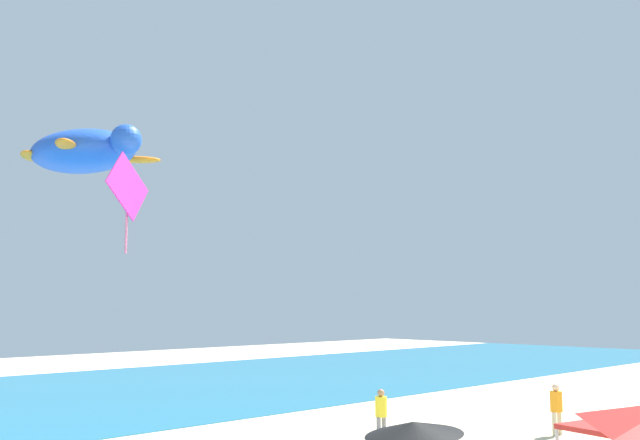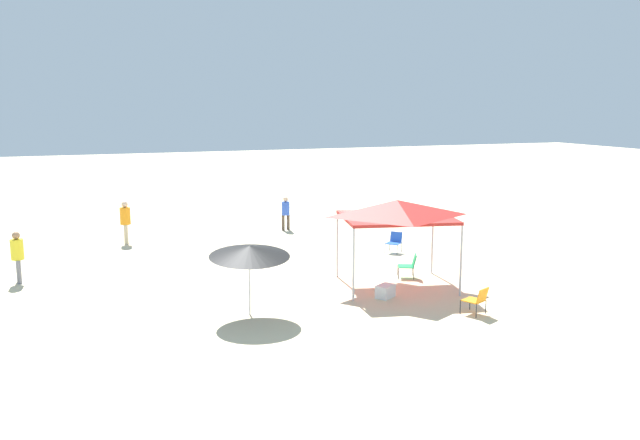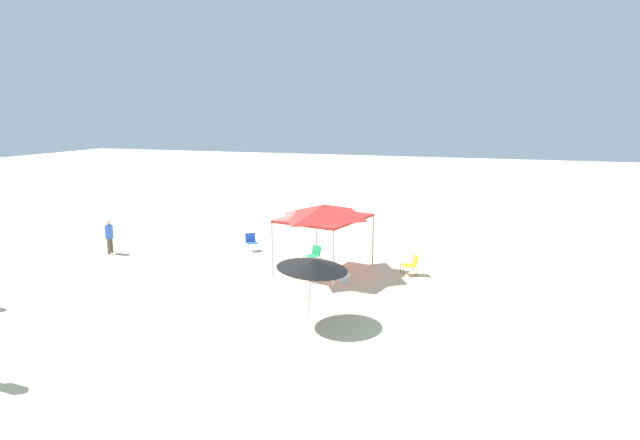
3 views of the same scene
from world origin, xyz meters
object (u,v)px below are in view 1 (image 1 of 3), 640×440
object	(u,v)px
kite_turtle_blue	(85,151)
kite_diamond_magenta	(128,190)
person_beachcomber	(381,410)
person_far_stroller	(556,405)
beach_umbrella	(413,428)

from	to	relation	value
kite_turtle_blue	kite_diamond_magenta	world-z (taller)	kite_turtle_blue
person_beachcomber	kite_diamond_magenta	size ratio (longest dim) A/B	0.39
person_beachcomber	kite_turtle_blue	size ratio (longest dim) A/B	0.25
kite_turtle_blue	person_far_stroller	bearing A→B (deg)	17.32
person_far_stroller	kite_diamond_magenta	world-z (taller)	kite_diamond_magenta
beach_umbrella	kite_turtle_blue	distance (m)	23.31
person_far_stroller	kite_turtle_blue	world-z (taller)	kite_turtle_blue
person_beachcomber	kite_diamond_magenta	xyz separation A→B (m)	(-4.22, 10.56, 8.58)
person_beachcomber	kite_turtle_blue	world-z (taller)	kite_turtle_blue
person_beachcomber	person_far_stroller	distance (m)	6.50
beach_umbrella	person_beachcomber	distance (m)	8.96
beach_umbrella	kite_diamond_magenta	xyz separation A→B (m)	(2.05, 16.89, 7.70)
kite_turtle_blue	person_beachcomber	bearing A→B (deg)	6.53
person_beachcomber	person_far_stroller	world-z (taller)	person_far_stroller
kite_turtle_blue	kite_diamond_magenta	size ratio (longest dim) A/B	1.55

